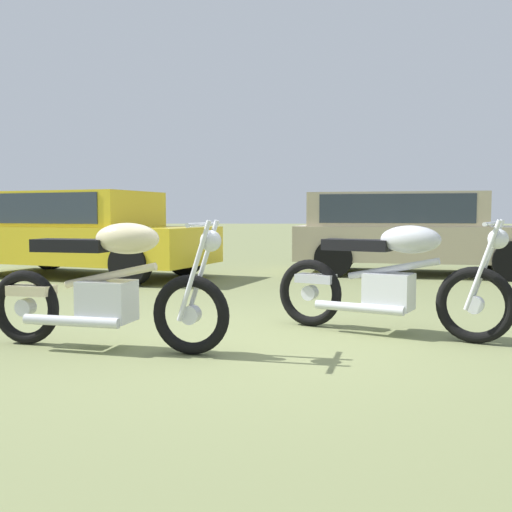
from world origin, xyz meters
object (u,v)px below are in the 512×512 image
(motorcycle_cream, at_px, (107,287))
(car_yellow, at_px, (74,227))
(car_beige, at_px, (406,227))
(motorcycle_silver, at_px, (390,280))

(motorcycle_cream, xyz_separation_m, car_yellow, (-2.05, 5.37, 0.34))
(motorcycle_cream, height_order, car_beige, car_beige)
(motorcycle_cream, bearing_deg, car_yellow, 124.23)
(motorcycle_cream, height_order, motorcycle_silver, same)
(car_beige, bearing_deg, motorcycle_silver, -93.37)
(car_yellow, bearing_deg, motorcycle_cream, -48.62)
(motorcycle_silver, bearing_deg, car_yellow, 161.22)
(motorcycle_silver, relative_size, car_yellow, 0.40)
(motorcycle_cream, xyz_separation_m, car_beige, (3.71, 5.85, 0.34))
(motorcycle_cream, distance_m, car_yellow, 5.76)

